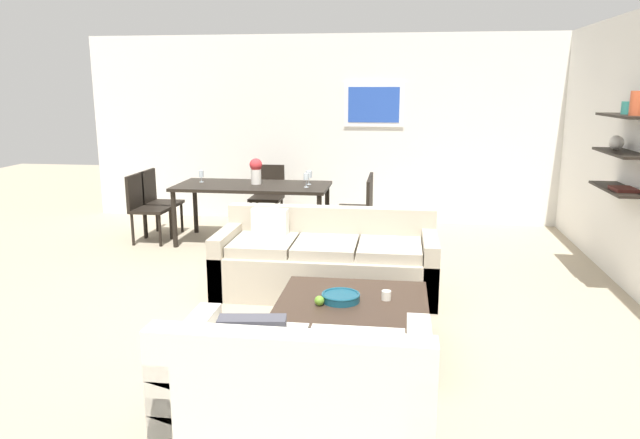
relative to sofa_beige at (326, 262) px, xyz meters
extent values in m
plane|color=tan|center=(-0.08, -0.34, -0.29)|extent=(18.00, 18.00, 0.00)
cube|color=silver|center=(0.22, 3.19, 1.06)|extent=(8.40, 0.06, 2.70)
cube|color=white|center=(0.29, 3.15, 1.42)|extent=(0.86, 0.02, 0.62)
cube|color=#264CB2|center=(0.29, 3.13, 1.42)|extent=(0.73, 0.01, 0.50)
cube|color=black|center=(2.78, 0.47, 1.41)|extent=(0.28, 0.90, 0.02)
cube|color=black|center=(2.78, 0.47, 1.06)|extent=(0.28, 0.90, 0.02)
cube|color=black|center=(2.78, 0.47, 0.71)|extent=(0.28, 0.90, 0.02)
cylinder|color=#D85933|center=(2.78, 0.27, 1.53)|extent=(0.10, 0.10, 0.22)
sphere|color=silver|center=(2.78, 0.65, 1.14)|extent=(0.14, 0.14, 0.14)
cylinder|color=teal|center=(2.78, 0.52, 1.48)|extent=(0.07, 0.07, 0.12)
cube|color=#4C1E19|center=(2.78, 0.32, 0.73)|extent=(0.20, 0.28, 0.03)
cube|color=#B2A893|center=(0.01, -0.04, -0.08)|extent=(2.11, 0.90, 0.42)
cube|color=#B2A893|center=(0.01, 0.33, 0.31)|extent=(2.11, 0.16, 0.36)
cube|color=#B2A893|center=(-0.98, -0.04, 0.01)|extent=(0.14, 0.90, 0.60)
cube|color=#B2A893|center=(0.99, -0.04, 0.01)|extent=(0.14, 0.90, 0.60)
cube|color=#B2A893|center=(-0.60, -0.08, 0.18)|extent=(0.59, 0.70, 0.10)
cube|color=#B2A893|center=(0.01, -0.08, 0.18)|extent=(0.59, 0.70, 0.10)
cube|color=#B2A893|center=(0.62, -0.08, 0.18)|extent=(0.59, 0.70, 0.10)
cube|color=white|center=(-0.59, 0.15, 0.31)|extent=(0.37, 0.15, 0.36)
cube|color=silver|center=(0.17, -2.46, -0.08)|extent=(1.47, 0.90, 0.42)
cube|color=silver|center=(0.17, -2.83, 0.31)|extent=(1.47, 0.16, 0.36)
cube|color=silver|center=(0.83, -2.46, 0.01)|extent=(0.14, 0.90, 0.60)
cube|color=silver|center=(-0.50, -2.46, 0.01)|extent=(0.14, 0.90, 0.60)
cube|color=silver|center=(0.46, -2.42, 0.18)|extent=(0.58, 0.70, 0.10)
cube|color=silver|center=(-0.13, -2.42, 0.18)|extent=(0.58, 0.70, 0.10)
cube|color=#4C4C56|center=(-0.06, -2.65, 0.31)|extent=(0.37, 0.17, 0.36)
cube|color=#38281E|center=(0.36, -1.28, -0.10)|extent=(1.14, 1.09, 0.38)
cylinder|color=navy|center=(0.27, -1.28, 0.11)|extent=(0.29, 0.29, 0.05)
torus|color=navy|center=(0.27, -1.28, 0.14)|extent=(0.30, 0.30, 0.02)
cylinder|color=silver|center=(0.62, -1.20, 0.12)|extent=(0.07, 0.07, 0.07)
sphere|color=#669E2D|center=(0.13, -1.39, 0.13)|extent=(0.07, 0.07, 0.07)
cube|color=black|center=(-1.16, 1.75, 0.44)|extent=(1.94, 0.89, 0.04)
cylinder|color=black|center=(-2.07, 1.36, 0.06)|extent=(0.06, 0.06, 0.71)
cylinder|color=black|center=(-0.25, 1.36, 0.06)|extent=(0.06, 0.06, 0.71)
cylinder|color=black|center=(-2.07, 2.13, 0.06)|extent=(0.06, 0.06, 0.71)
cylinder|color=black|center=(-0.25, 2.13, 0.06)|extent=(0.06, 0.06, 0.71)
cube|color=black|center=(0.13, 1.95, 0.14)|extent=(0.44, 0.44, 0.04)
cube|color=black|center=(0.33, 1.95, 0.37)|extent=(0.04, 0.44, 0.43)
cylinder|color=black|center=(-0.05, 2.13, -0.09)|extent=(0.04, 0.04, 0.41)
cylinder|color=black|center=(-0.05, 1.77, -0.09)|extent=(0.04, 0.04, 0.41)
cylinder|color=black|center=(0.31, 2.13, -0.09)|extent=(0.04, 0.04, 0.41)
cylinder|color=black|center=(0.31, 1.77, -0.09)|extent=(0.04, 0.04, 0.41)
cube|color=black|center=(0.13, 1.55, 0.14)|extent=(0.44, 0.44, 0.04)
cube|color=black|center=(0.33, 1.55, 0.37)|extent=(0.04, 0.44, 0.43)
cylinder|color=black|center=(-0.05, 1.73, -0.09)|extent=(0.04, 0.04, 0.41)
cylinder|color=black|center=(-0.05, 1.37, -0.09)|extent=(0.04, 0.04, 0.41)
cylinder|color=black|center=(0.31, 1.73, -0.09)|extent=(0.04, 0.04, 0.41)
cylinder|color=black|center=(0.31, 1.37, -0.09)|extent=(0.04, 0.04, 0.41)
cube|color=black|center=(-1.16, 2.51, 0.14)|extent=(0.44, 0.44, 0.04)
cube|color=black|center=(-1.16, 2.71, 0.37)|extent=(0.44, 0.04, 0.43)
cylinder|color=black|center=(-1.34, 2.33, -0.09)|extent=(0.04, 0.04, 0.41)
cylinder|color=black|center=(-0.98, 2.33, -0.09)|extent=(0.04, 0.04, 0.41)
cylinder|color=black|center=(-1.34, 2.69, -0.09)|extent=(0.04, 0.04, 0.41)
cylinder|color=black|center=(-0.98, 2.69, -0.09)|extent=(0.04, 0.04, 0.41)
cube|color=black|center=(-2.45, 1.95, 0.14)|extent=(0.44, 0.44, 0.04)
cube|color=black|center=(-2.65, 1.95, 0.37)|extent=(0.04, 0.44, 0.43)
cylinder|color=black|center=(-2.27, 1.77, -0.09)|extent=(0.04, 0.04, 0.41)
cylinder|color=black|center=(-2.27, 2.13, -0.09)|extent=(0.04, 0.04, 0.41)
cylinder|color=black|center=(-2.63, 1.77, -0.09)|extent=(0.04, 0.04, 0.41)
cylinder|color=black|center=(-2.63, 2.13, -0.09)|extent=(0.04, 0.04, 0.41)
cube|color=black|center=(-2.45, 1.55, 0.14)|extent=(0.44, 0.44, 0.04)
cube|color=black|center=(-2.65, 1.55, 0.37)|extent=(0.04, 0.44, 0.43)
cylinder|color=black|center=(-2.27, 1.37, -0.09)|extent=(0.04, 0.04, 0.41)
cylinder|color=black|center=(-2.27, 1.73, -0.09)|extent=(0.04, 0.04, 0.41)
cylinder|color=black|center=(-2.63, 1.37, -0.09)|extent=(0.04, 0.04, 0.41)
cylinder|color=black|center=(-2.63, 1.73, -0.09)|extent=(0.04, 0.04, 0.41)
cylinder|color=silver|center=(-0.45, 1.86, 0.46)|extent=(0.06, 0.06, 0.01)
cylinder|color=silver|center=(-0.45, 1.86, 0.51)|extent=(0.01, 0.01, 0.08)
cylinder|color=silver|center=(-0.45, 1.86, 0.59)|extent=(0.08, 0.08, 0.08)
cylinder|color=silver|center=(-0.45, 1.64, 0.46)|extent=(0.06, 0.06, 0.01)
cylinder|color=silver|center=(-0.45, 1.64, 0.51)|extent=(0.01, 0.01, 0.09)
cylinder|color=silver|center=(-0.45, 1.64, 0.59)|extent=(0.06, 0.06, 0.08)
cylinder|color=silver|center=(-1.87, 1.86, 0.46)|extent=(0.06, 0.06, 0.01)
cylinder|color=silver|center=(-1.87, 1.86, 0.49)|extent=(0.01, 0.01, 0.06)
cylinder|color=silver|center=(-1.87, 1.86, 0.57)|extent=(0.06, 0.06, 0.08)
cylinder|color=silver|center=(-1.13, 1.80, 0.55)|extent=(0.13, 0.13, 0.19)
sphere|color=red|center=(-1.13, 1.80, 0.71)|extent=(0.16, 0.16, 0.16)
camera|label=1|loc=(0.69, -5.52, 1.68)|focal=33.35mm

